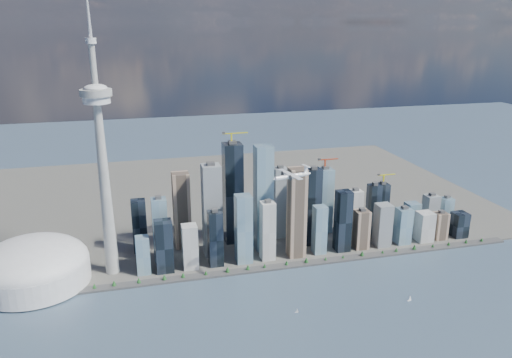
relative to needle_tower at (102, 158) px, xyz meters
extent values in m
plane|color=#324958|center=(300.00, -310.00, -235.84)|extent=(4000.00, 4000.00, 0.00)
cube|color=#383838|center=(300.00, -60.00, -233.84)|extent=(1100.00, 22.00, 4.00)
cube|color=#4C4C47|center=(300.00, 390.00, -234.34)|extent=(1400.00, 900.00, 3.00)
cylinder|color=#3F2D1E|center=(-176.67, -60.00, -230.64)|extent=(1.00, 1.00, 2.40)
cone|color=#1C4E1F|center=(-176.67, -60.00, -227.04)|extent=(7.20, 7.20, 8.00)
cylinder|color=#3F2D1E|center=(-90.00, -60.00, -230.64)|extent=(1.00, 1.00, 2.40)
cone|color=#1C4E1F|center=(-90.00, -60.00, -227.04)|extent=(7.20, 7.20, 8.00)
cylinder|color=#3F2D1E|center=(-3.33, -60.00, -230.64)|extent=(1.00, 1.00, 2.40)
cone|color=#1C4E1F|center=(-3.33, -60.00, -227.04)|extent=(7.20, 7.20, 8.00)
cylinder|color=#3F2D1E|center=(83.33, -60.00, -230.64)|extent=(1.00, 1.00, 2.40)
cone|color=#1C4E1F|center=(83.33, -60.00, -227.04)|extent=(7.20, 7.20, 8.00)
cylinder|color=#3F2D1E|center=(170.00, -60.00, -230.64)|extent=(1.00, 1.00, 2.40)
cone|color=#1C4E1F|center=(170.00, -60.00, -227.04)|extent=(7.20, 7.20, 8.00)
cylinder|color=#3F2D1E|center=(256.67, -60.00, -230.64)|extent=(1.00, 1.00, 2.40)
cone|color=#1C4E1F|center=(256.67, -60.00, -227.04)|extent=(7.20, 7.20, 8.00)
cylinder|color=#3F2D1E|center=(343.33, -60.00, -230.64)|extent=(1.00, 1.00, 2.40)
cone|color=#1C4E1F|center=(343.33, -60.00, -227.04)|extent=(7.20, 7.20, 8.00)
cylinder|color=#3F2D1E|center=(430.00, -60.00, -230.64)|extent=(1.00, 1.00, 2.40)
cone|color=#1C4E1F|center=(430.00, -60.00, -227.04)|extent=(7.20, 7.20, 8.00)
cylinder|color=#3F2D1E|center=(516.67, -60.00, -230.64)|extent=(1.00, 1.00, 2.40)
cone|color=#1C4E1F|center=(516.67, -60.00, -227.04)|extent=(7.20, 7.20, 8.00)
cylinder|color=#3F2D1E|center=(603.33, -60.00, -230.64)|extent=(1.00, 1.00, 2.40)
cone|color=#1C4E1F|center=(603.33, -60.00, -227.04)|extent=(7.20, 7.20, 8.00)
cylinder|color=#3F2D1E|center=(690.00, -60.00, -230.64)|extent=(1.00, 1.00, 2.40)
cone|color=#1C4E1F|center=(690.00, -60.00, -227.04)|extent=(7.20, 7.20, 8.00)
cylinder|color=#3F2D1E|center=(776.67, -60.00, -230.64)|extent=(1.00, 1.00, 2.40)
cone|color=#1C4E1F|center=(776.67, -60.00, -227.04)|extent=(7.20, 7.20, 8.00)
cube|color=black|center=(100.00, -20.00, -180.26)|extent=(34.00, 34.00, 105.15)
cube|color=#7BA3BA|center=(100.00, 30.00, -165.92)|extent=(30.00, 30.00, 133.83)
cube|color=beige|center=(150.00, -20.00, -187.43)|extent=(30.00, 30.00, 90.81)
cube|color=tan|center=(150.00, 85.00, -149.20)|extent=(36.00, 36.00, 167.29)
cube|color=gray|center=(205.00, 30.00, -134.86)|extent=(38.00, 38.00, 195.96)
cube|color=black|center=(205.00, -20.00, -175.48)|extent=(28.00, 28.00, 114.71)
cube|color=#7BA3BA|center=(260.00, -20.00, -161.14)|extent=(32.00, 32.00, 143.39)
cube|color=black|center=(260.00, 85.00, -120.52)|extent=(40.00, 40.00, 224.64)
cube|color=#7BA3BA|center=(315.00, 30.00, -118.13)|extent=(36.00, 36.00, 229.42)
cube|color=beige|center=(315.00, -20.00, -170.70)|extent=(28.00, 28.00, 124.27)
cube|color=tan|center=(370.00, -20.00, -137.25)|extent=(34.00, 34.00, 191.18)
cube|color=gray|center=(370.00, 85.00, -151.59)|extent=(30.00, 30.00, 162.51)
cube|color=black|center=(425.00, 30.00, -146.81)|extent=(32.00, 32.00, 172.07)
cube|color=#7BA3BA|center=(425.00, -20.00, -180.26)|extent=(26.00, 26.00, 105.15)
cube|color=black|center=(475.00, -20.00, -165.92)|extent=(30.00, 30.00, 133.83)
cube|color=#7BA3BA|center=(475.00, 85.00, -156.37)|extent=(34.00, 34.00, 152.95)
cube|color=beige|center=(525.00, 30.00, -175.48)|extent=(28.00, 28.00, 114.71)
cube|color=tan|center=(525.00, -20.00, -189.82)|extent=(30.00, 30.00, 86.03)
cube|color=gray|center=(575.00, -20.00, -185.04)|extent=(32.00, 32.00, 95.59)
cube|color=black|center=(575.00, 30.00, -170.70)|extent=(26.00, 26.00, 124.27)
cube|color=#7BA3BA|center=(625.00, -20.00, -192.21)|extent=(30.00, 30.00, 81.25)
cube|color=black|center=(625.00, 85.00, -180.26)|extent=(28.00, 28.00, 105.15)
cube|color=#7BA3BA|center=(675.00, 30.00, -196.99)|extent=(30.00, 30.00, 71.69)
cube|color=beige|center=(675.00, -20.00, -199.38)|extent=(34.00, 34.00, 66.91)
cube|color=tan|center=(720.00, -20.00, -201.77)|extent=(28.00, 28.00, 62.13)
cube|color=gray|center=(720.00, 30.00, -189.82)|extent=(30.00, 30.00, 86.03)
cube|color=black|center=(765.00, -20.00, -204.16)|extent=(32.00, 32.00, 57.36)
cube|color=#7BA3BA|center=(765.00, 30.00, -194.60)|extent=(26.00, 26.00, 76.47)
cube|color=black|center=(60.00, 85.00, -175.48)|extent=(30.00, 30.00, 114.71)
cube|color=#7BA3BA|center=(60.00, -20.00, -194.60)|extent=(26.00, 26.00, 76.47)
cube|color=yellow|center=(260.00, 85.00, 2.80)|extent=(3.00, 3.00, 22.00)
cube|color=yellow|center=(268.25, 85.00, 13.80)|extent=(55.00, 2.20, 2.20)
cube|color=#383838|center=(243.50, 85.00, 15.80)|extent=(6.00, 4.00, 4.00)
cube|color=#BD3A1B|center=(475.00, 85.00, -68.89)|extent=(3.00, 3.00, 22.00)
cube|color=#BD3A1B|center=(482.20, 85.00, -57.89)|extent=(48.00, 2.20, 2.20)
cube|color=#383838|center=(460.60, 85.00, -55.89)|extent=(6.00, 4.00, 4.00)
cube|color=yellow|center=(625.00, 85.00, -116.69)|extent=(3.00, 3.00, 22.00)
cube|color=yellow|center=(631.75, 85.00, -105.69)|extent=(45.00, 2.20, 2.20)
cube|color=#383838|center=(611.50, 85.00, -103.69)|extent=(6.00, 4.00, 4.00)
cone|color=gray|center=(0.00, 0.00, -62.84)|extent=(26.00, 26.00, 340.00)
cylinder|color=white|center=(0.00, 0.00, 107.16)|extent=(48.00, 48.00, 14.00)
cylinder|color=gray|center=(0.00, 0.00, 119.16)|extent=(56.00, 56.00, 12.00)
ellipsoid|color=white|center=(0.00, 0.00, 127.16)|extent=(40.00, 40.00, 14.00)
cylinder|color=gray|center=(0.00, 0.00, 167.16)|extent=(11.00, 11.00, 80.00)
cylinder|color=white|center=(0.00, 0.00, 207.16)|extent=(18.00, 18.00, 10.00)
cone|color=silver|center=(0.00, 0.00, 265.16)|extent=(7.00, 7.00, 105.00)
cylinder|color=white|center=(-140.00, -10.00, -210.84)|extent=(200.00, 200.00, 44.00)
ellipsoid|color=white|center=(-140.00, -10.00, -188.84)|extent=(200.00, 200.00, 84.00)
cylinder|color=white|center=(323.28, -126.94, -22.40)|extent=(64.69, 22.90, 7.95)
cone|color=white|center=(290.67, -134.82, -22.40)|extent=(10.32, 9.77, 7.95)
cone|color=white|center=(357.11, -118.78, -22.40)|extent=(13.95, 10.65, 7.95)
cube|color=white|center=(320.87, -127.53, -18.17)|extent=(26.00, 69.99, 1.24)
cylinder|color=white|center=(324.08, -140.82, -20.16)|extent=(14.34, 7.56, 4.47)
cylinder|color=white|center=(317.66, -114.24, -20.16)|extent=(14.34, 7.56, 4.47)
cylinder|color=#3F3F3F|center=(316.83, -142.57, -20.16)|extent=(2.70, 9.75, 9.94)
cylinder|color=#3F3F3F|center=(310.41, -115.99, -20.16)|extent=(2.70, 9.75, 9.94)
cube|color=white|center=(353.49, -119.65, -14.45)|extent=(7.00, 2.60, 13.67)
cube|color=white|center=(353.49, -119.65, -7.49)|extent=(10.57, 23.03, 0.87)
cube|color=white|center=(305.95, -223.72, -235.48)|extent=(5.59, 2.67, 0.72)
cylinder|color=#999999|center=(305.95, -223.72, -231.36)|extent=(0.22, 0.22, 8.06)
cube|color=white|center=(512.40, -238.04, -235.38)|extent=(7.04, 2.71, 0.92)
cylinder|color=#999999|center=(512.40, -238.04, -230.11)|extent=(0.28, 0.28, 10.31)
camera|label=1|loc=(53.81, -926.24, 237.39)|focal=35.00mm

